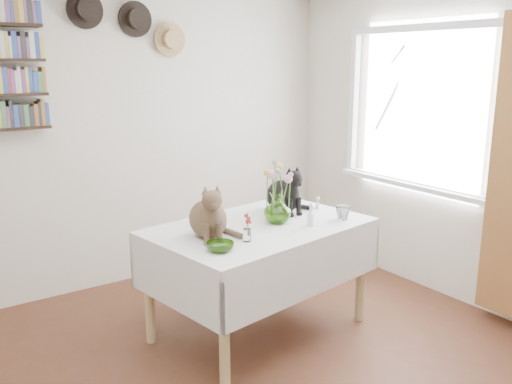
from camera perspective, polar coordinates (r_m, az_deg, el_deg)
room at (r=2.72m, az=3.68°, el=0.38°), size 4.08×4.58×2.58m
window at (r=4.64m, az=16.75°, el=7.14°), size 0.12×1.52×1.32m
dining_table at (r=3.76m, az=0.38°, el=-6.32°), size 1.59×1.15×0.78m
tabby_cat at (r=3.40m, az=-5.12°, el=-1.80°), size 0.33×0.37×0.37m
black_cat at (r=3.98m, az=2.83°, el=0.45°), size 0.25×0.31×0.36m
flower_vase at (r=3.72m, az=2.28°, el=-1.82°), size 0.21×0.21×0.20m
green_bowl at (r=3.20m, az=-3.80°, el=-5.77°), size 0.21×0.21×0.05m
drinking_glass at (r=3.86m, az=9.13°, el=-2.16°), size 0.12×0.12×0.10m
candlestick at (r=3.67m, az=5.75°, el=-2.79°), size 0.04×0.04×0.16m
berry_jar at (r=3.34m, az=-0.97°, el=-3.75°), size 0.05×0.05×0.20m
porcelain_figurine at (r=4.11m, az=6.52°, el=-1.22°), size 0.05×0.05×0.09m
flower_bouquet at (r=3.67m, az=2.24°, el=1.85°), size 0.17×0.13×0.39m
wall_hats at (r=4.61m, az=-12.87°, el=16.94°), size 0.98×0.09×0.48m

